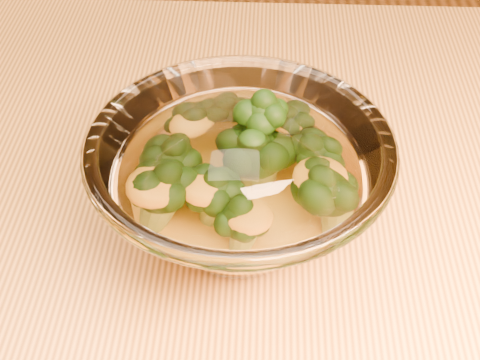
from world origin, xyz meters
name	(u,v)px	position (x,y,z in m)	size (l,w,h in m)	color
table	(320,343)	(0.00, 0.00, 0.65)	(1.20, 0.80, 0.75)	gold
glass_bowl	(240,185)	(-0.07, 0.03, 0.80)	(0.22, 0.22, 0.10)	white
cheese_sauce	(240,204)	(-0.07, 0.03, 0.78)	(0.11, 0.11, 0.03)	orange
broccoli_heap	(242,166)	(-0.07, 0.04, 0.81)	(0.16, 0.14, 0.08)	black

